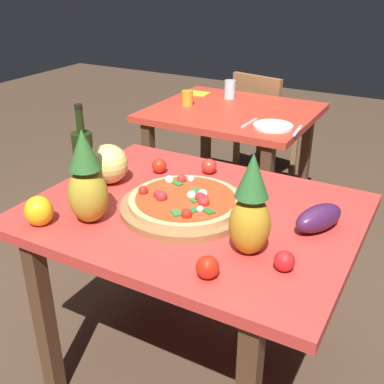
{
  "coord_description": "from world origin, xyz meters",
  "views": [
    {
      "loc": [
        0.75,
        -1.35,
        1.58
      ],
      "look_at": [
        -0.02,
        0.03,
        0.8
      ],
      "focal_mm": 44.26,
      "sensor_mm": 36.0,
      "label": 1
    }
  ],
  "objects": [
    {
      "name": "ground_plane",
      "position": [
        0.0,
        0.0,
        0.0
      ],
      "size": [
        10.0,
        10.0,
        0.0
      ],
      "primitive_type": "plane",
      "color": "#4C3828"
    },
    {
      "name": "display_table",
      "position": [
        0.0,
        0.0,
        0.66
      ],
      "size": [
        1.18,
        0.92,
        0.75
      ],
      "color": "#533320",
      "rests_on": "ground_plane"
    },
    {
      "name": "background_table",
      "position": [
        -0.42,
        1.27,
        0.65
      ],
      "size": [
        0.98,
        0.86,
        0.75
      ],
      "color": "#533320",
      "rests_on": "ground_plane"
    },
    {
      "name": "dining_chair",
      "position": [
        -0.46,
        1.93,
        0.48
      ],
      "size": [
        0.48,
        0.48,
        0.85
      ],
      "rotation": [
        0.0,
        0.0,
        2.93
      ],
      "color": "olive",
      "rests_on": "ground_plane"
    },
    {
      "name": "pizza_board",
      "position": [
        -0.02,
        -0.02,
        0.77
      ],
      "size": [
        0.48,
        0.48,
        0.02
      ],
      "primitive_type": "cylinder",
      "color": "olive",
      "rests_on": "display_table"
    },
    {
      "name": "pizza",
      "position": [
        -0.02,
        -0.02,
        0.8
      ],
      "size": [
        0.42,
        0.42,
        0.06
      ],
      "color": "tan",
      "rests_on": "pizza_board"
    },
    {
      "name": "wine_bottle",
      "position": [
        -0.4,
        -0.12,
        0.9
      ],
      "size": [
        0.08,
        0.08,
        0.37
      ],
      "color": "black",
      "rests_on": "display_table"
    },
    {
      "name": "pineapple_left",
      "position": [
        0.29,
        -0.17,
        0.9
      ],
      "size": [
        0.13,
        0.13,
        0.33
      ],
      "color": "#BC9022",
      "rests_on": "display_table"
    },
    {
      "name": "pineapple_right",
      "position": [
        -0.27,
        -0.25,
        0.91
      ],
      "size": [
        0.14,
        0.14,
        0.34
      ],
      "color": "#B1982B",
      "rests_on": "display_table"
    },
    {
      "name": "melon",
      "position": [
        -0.42,
        0.04,
        0.84
      ],
      "size": [
        0.16,
        0.16,
        0.16
      ],
      "primitive_type": "sphere",
      "color": "#ECD573",
      "rests_on": "display_table"
    },
    {
      "name": "bell_pepper",
      "position": [
        -0.41,
        -0.35,
        0.8
      ],
      "size": [
        0.1,
        0.1,
        0.11
      ],
      "primitive_type": "ellipsoid",
      "color": "yellow",
      "rests_on": "display_table"
    },
    {
      "name": "eggplant",
      "position": [
        0.44,
        0.07,
        0.8
      ],
      "size": [
        0.17,
        0.22,
        0.09
      ],
      "primitive_type": "ellipsoid",
      "rotation": [
        0.0,
        0.0,
        1.11
      ],
      "color": "#431C46",
      "rests_on": "display_table"
    },
    {
      "name": "tomato_by_bottle",
      "position": [
        0.24,
        -0.35,
        0.79
      ],
      "size": [
        0.07,
        0.07,
        0.07
      ],
      "primitive_type": "sphere",
      "color": "red",
      "rests_on": "display_table"
    },
    {
      "name": "tomato_near_board",
      "position": [
        0.42,
        -0.21,
        0.79
      ],
      "size": [
        0.06,
        0.06,
        0.06
      ],
      "primitive_type": "sphere",
      "color": "red",
      "rests_on": "display_table"
    },
    {
      "name": "tomato_at_corner",
      "position": [
        -0.1,
        0.32,
        0.79
      ],
      "size": [
        0.07,
        0.07,
        0.07
      ],
      "primitive_type": "sphere",
      "color": "red",
      "rests_on": "display_table"
    },
    {
      "name": "tomato_beside_pepper",
      "position": [
        -0.29,
        0.22,
        0.79
      ],
      "size": [
        0.06,
        0.06,
        0.06
      ],
      "primitive_type": "sphere",
      "color": "red",
      "rests_on": "display_table"
    },
    {
      "name": "drinking_glass_juice",
      "position": [
        -0.71,
        1.21,
        0.8
      ],
      "size": [
        0.07,
        0.07,
        0.09
      ],
      "primitive_type": "cylinder",
      "color": "#F7A226",
      "rests_on": "background_table"
    },
    {
      "name": "drinking_glass_water",
      "position": [
        -0.55,
        1.5,
        0.81
      ],
      "size": [
        0.07,
        0.07,
        0.12
      ],
      "primitive_type": "cylinder",
      "color": "silver",
      "rests_on": "background_table"
    },
    {
      "name": "dinner_plate",
      "position": [
        -0.08,
        1.05,
        0.76
      ],
      "size": [
        0.22,
        0.22,
        0.02
      ],
      "primitive_type": "cylinder",
      "color": "white",
      "rests_on": "background_table"
    },
    {
      "name": "fork_utensil",
      "position": [
        -0.22,
        1.05,
        0.76
      ],
      "size": [
        0.03,
        0.18,
        0.01
      ],
      "primitive_type": "cube",
      "rotation": [
        0.0,
        0.0,
        -0.06
      ],
      "color": "silver",
      "rests_on": "background_table"
    },
    {
      "name": "knife_utensil",
      "position": [
        0.06,
        1.05,
        0.76
      ],
      "size": [
        0.03,
        0.18,
        0.01
      ],
      "primitive_type": "cube",
      "rotation": [
        0.0,
        0.0,
        0.09
      ],
      "color": "silver",
      "rests_on": "background_table"
    },
    {
      "name": "napkin_folded",
      "position": [
        -0.79,
        1.5,
        0.76
      ],
      "size": [
        0.15,
        0.13,
        0.01
      ],
      "primitive_type": "cube",
      "rotation": [
        0.0,
        0.0,
        0.06
      ],
      "color": "yellow",
      "rests_on": "background_table"
    }
  ]
}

